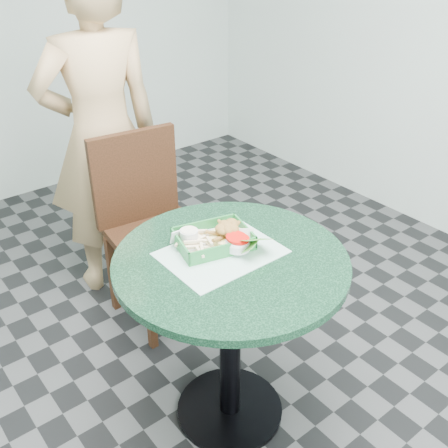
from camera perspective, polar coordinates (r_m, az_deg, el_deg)
floor at (r=2.32m, az=0.62°, el=-19.59°), size 4.00×5.00×0.02m
cafe_table at (r=1.92m, az=0.72°, el=-8.39°), size 0.82×0.82×0.75m
dining_chair at (r=2.56m, az=-8.17°, el=0.89°), size 0.43×0.43×0.93m
diner_person at (r=2.65m, az=-13.42°, el=11.34°), size 0.75×0.55×1.90m
placemat at (r=1.84m, az=-0.33°, el=-3.67°), size 0.40×0.30×0.00m
food_basket at (r=1.87m, az=-1.17°, el=-2.43°), size 0.26×0.19×0.05m
crab_sandwich at (r=1.87m, az=0.27°, el=-1.14°), size 0.13×0.13×0.08m
fries_pile at (r=1.82m, az=-2.64°, el=-2.55°), size 0.14×0.15×0.05m
sauce_ramekin at (r=1.83m, az=-3.73°, el=-1.96°), size 0.06×0.06×0.04m
garnish_cup at (r=1.84m, az=2.10°, el=-2.15°), size 0.13×0.13×0.05m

